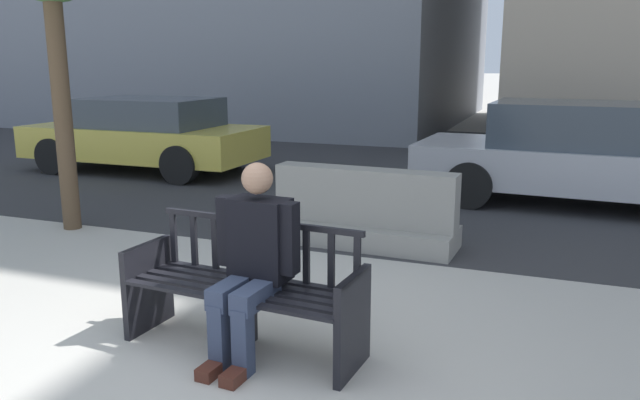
% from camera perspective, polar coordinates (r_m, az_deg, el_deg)
% --- Properties ---
extents(ground_plane, '(200.00, 200.00, 0.00)m').
position_cam_1_polar(ground_plane, '(4.22, -10.41, -15.39)').
color(ground_plane, '#B7B2A8').
extents(street_asphalt, '(120.00, 12.00, 0.01)m').
position_cam_1_polar(street_asphalt, '(12.18, 11.23, 3.11)').
color(street_asphalt, '#333335').
rests_on(street_asphalt, ground).
extents(street_bench, '(1.72, 0.64, 0.88)m').
position_cam_1_polar(street_bench, '(4.38, -6.95, -8.49)').
color(street_bench, black).
rests_on(street_bench, ground).
extents(seated_person, '(0.59, 0.74, 1.31)m').
position_cam_1_polar(seated_person, '(4.18, -6.17, -5.23)').
color(seated_person, black).
rests_on(seated_person, ground).
extents(jersey_barrier_centre, '(2.03, 0.77, 0.84)m').
position_cam_1_polar(jersey_barrier_centre, '(6.77, 4.07, -1.30)').
color(jersey_barrier_centre, gray).
rests_on(jersey_barrier_centre, ground).
extents(car_taxi_near, '(4.21, 1.93, 1.32)m').
position_cam_1_polar(car_taxi_near, '(11.69, -15.67, 5.82)').
color(car_taxi_near, '#DBC64C').
rests_on(car_taxi_near, ground).
extents(car_sedan_mid, '(4.55, 2.08, 1.41)m').
position_cam_1_polar(car_sedan_mid, '(9.31, 22.66, 3.79)').
color(car_sedan_mid, '#B7B7BC').
rests_on(car_sedan_mid, ground).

